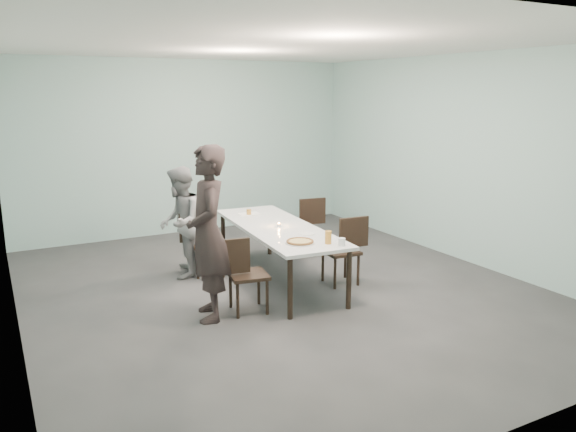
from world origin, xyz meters
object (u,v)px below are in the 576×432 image
pizza (300,242)px  table (278,230)px  water_tumbler (342,242)px  chair_near_left (241,270)px  diner_far (180,222)px  tealight (279,225)px  beer_glass (328,237)px  chair_far_right (306,223)px  chair_near_right (346,246)px  side_plate (307,234)px  amber_tumbler (249,212)px  chair_far_left (204,239)px  diner_near (208,234)px

pizza → table: bearing=79.5°
pizza → water_tumbler: (0.36, -0.32, 0.03)m
chair_near_left → diner_far: bearing=106.3°
tealight → beer_glass: bearing=-83.6°
chair_far_right → pizza: (-1.11, -1.79, 0.27)m
diner_far → water_tumbler: 2.37m
chair_near_left → chair_near_right: (1.61, 0.28, 0.00)m
pizza → diner_far: bearing=117.6°
side_plate → tealight: bearing=103.3°
diner_far → side_plate: (1.17, -1.37, 0.01)m
amber_tumbler → beer_glass: bearing=-84.8°
chair_far_right → diner_far: 2.02m
table → chair_far_left: chair_far_left is taller
chair_far_left → side_plate: chair_far_left is taller
diner_far → pizza: size_ratio=4.40×
chair_far_right → diner_near: (-2.17, -1.64, 0.46)m
tealight → amber_tumbler: bearing=93.7°
chair_near_left → chair_far_right: size_ratio=1.00×
chair_near_right → diner_near: bearing=12.0°
chair_near_left → water_tumbler: (1.05, -0.44, 0.29)m
diner_near → beer_glass: bearing=90.1°
water_tumbler → amber_tumbler: water_tumbler is taller
pizza → beer_glass: beer_glass is taller
table → side_plate: (0.12, -0.54, 0.06)m
diner_far → tealight: size_ratio=26.71×
tealight → amber_tumbler: size_ratio=0.70×
diner_far → beer_glass: (1.16, -1.86, 0.08)m
amber_tumbler → chair_near_right: bearing=-57.3°
chair_far_left → diner_far: diner_far is taller
chair_near_right → chair_far_right: 1.40m
chair_near_right → tealight: bearing=-25.5°
table → water_tumbler: (0.20, -1.19, 0.10)m
diner_near → diner_far: (0.17, 1.55, -0.21)m
side_plate → amber_tumbler: size_ratio=2.25×
diner_far → pizza: diner_far is taller
chair_far_left → amber_tumbler: 0.78m
chair_far_left → water_tumbler: size_ratio=9.67×
pizza → beer_glass: (0.28, -0.17, 0.06)m
chair_near_right → beer_glass: 0.92m
table → side_plate: 0.56m
chair_near_left → tealight: (0.85, 0.73, 0.27)m
chair_far_left → beer_glass: (0.88, -1.76, 0.32)m
chair_near_left → water_tumbler: bearing=-13.3°
chair_near_right → amber_tumbler: bearing=-52.7°
diner_far → beer_glass: bearing=55.3°
chair_near_left → chair_far_right: (1.80, 1.67, 0.00)m
diner_far → diner_near: bearing=16.9°
chair_near_left → diner_near: 0.59m
pizza → amber_tumbler: size_ratio=4.25×
diner_near → amber_tumbler: diner_near is taller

